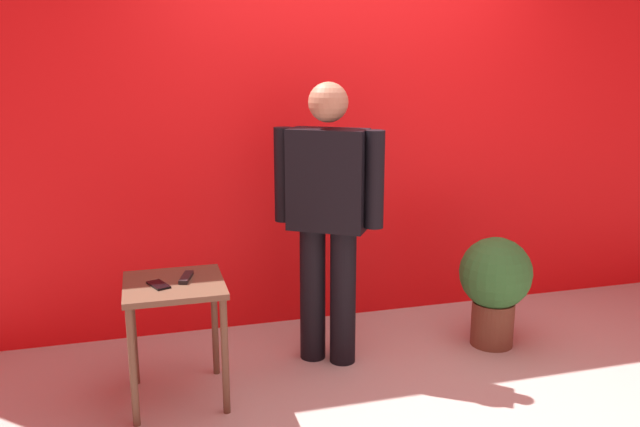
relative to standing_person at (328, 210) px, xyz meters
name	(u,v)px	position (x,y,z in m)	size (l,w,h in m)	color
ground_plane	(426,405)	(0.34, -0.65, -0.91)	(12.00, 12.00, 0.00)	#B7B2A8
back_wall_red	(348,120)	(0.34, 0.69, 0.44)	(5.93, 0.12, 2.70)	red
standing_person	(328,210)	(0.00, 0.00, 0.00)	(0.59, 0.44, 1.62)	black
side_table	(175,303)	(-0.88, -0.22, -0.38)	(0.50, 0.50, 0.64)	brown
cell_phone	(158,285)	(-0.95, -0.26, -0.26)	(0.07, 0.14, 0.01)	black
tv_remote	(186,277)	(-0.81, -0.19, -0.26)	(0.04, 0.17, 0.02)	black
potted_plant	(495,282)	(1.04, -0.08, -0.50)	(0.44, 0.44, 0.69)	brown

